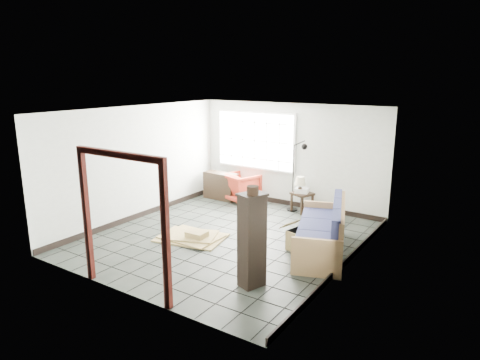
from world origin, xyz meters
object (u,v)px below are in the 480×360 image
Objects in this scene: side_table at (302,196)px; tall_shelf at (252,240)px; futon_sofa at (324,234)px; armchair at (241,186)px.

side_table is 0.38× the size of tall_shelf.
side_table is at bearing 105.28° from futon_sofa.
futon_sofa is 2.87× the size of armchair.
side_table is (1.77, 0.00, -0.01)m from armchair.
side_table is at bearing 123.26° from tall_shelf.
tall_shelf is (2.73, -3.87, 0.36)m from armchair.
futon_sofa is at bearing -55.12° from side_table.
armchair is 1.43× the size of side_table.
tall_shelf is (0.96, -3.87, 0.37)m from side_table.
tall_shelf is at bearing -122.85° from futon_sofa.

